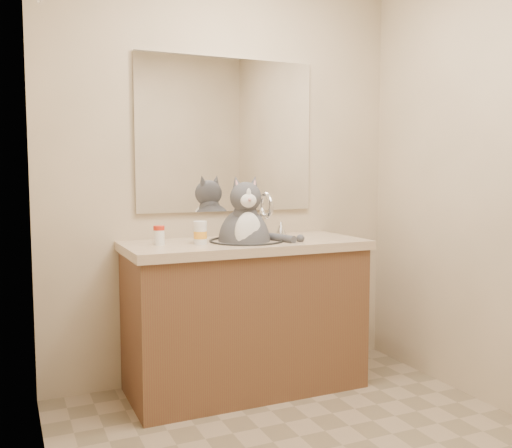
{
  "coord_description": "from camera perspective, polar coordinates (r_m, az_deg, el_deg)",
  "views": [
    {
      "loc": [
        -1.23,
        -1.94,
        1.24
      ],
      "look_at": [
        -0.07,
        0.65,
        0.97
      ],
      "focal_mm": 40.0,
      "sensor_mm": 36.0,
      "label": 1
    }
  ],
  "objects": [
    {
      "name": "mirror",
      "position": [
        3.42,
        -2.92,
        8.85
      ],
      "size": [
        1.1,
        0.02,
        0.9
      ],
      "primitive_type": "cube",
      "color": "white",
      "rests_on": "room"
    },
    {
      "name": "pill_bottle_redcap",
      "position": [
        3.05,
        -9.67,
        -1.12
      ],
      "size": [
        0.07,
        0.07,
        0.1
      ],
      "rotation": [
        0.0,
        0.0,
        -0.22
      ],
      "color": "white",
      "rests_on": "vanity"
    },
    {
      "name": "pill_bottle_orange",
      "position": [
        3.05,
        -5.59,
        -0.91
      ],
      "size": [
        0.09,
        0.09,
        0.12
      ],
      "rotation": [
        0.0,
        0.0,
        0.36
      ],
      "color": "white",
      "rests_on": "vanity"
    },
    {
      "name": "cat",
      "position": [
        3.16,
        -1.11,
        -1.28
      ],
      "size": [
        0.4,
        0.39,
        0.57
      ],
      "rotation": [
        0.0,
        0.0,
        -0.19
      ],
      "color": "#424246",
      "rests_on": "vanity"
    },
    {
      "name": "grey_canister",
      "position": [
        3.14,
        -5.85,
        -1.18
      ],
      "size": [
        0.06,
        0.06,
        0.07
      ],
      "rotation": [
        0.0,
        0.0,
        0.28
      ],
      "color": "slate",
      "rests_on": "vanity"
    },
    {
      "name": "shower_curtain",
      "position": [
        2.06,
        -18.86,
        -0.79
      ],
      "size": [
        0.02,
        1.3,
        1.93
      ],
      "color": "beige",
      "rests_on": "ground"
    },
    {
      "name": "room",
      "position": [
        2.3,
        8.32,
        4.27
      ],
      "size": [
        2.22,
        2.52,
        2.42
      ],
      "color": "gray",
      "rests_on": "ground"
    },
    {
      "name": "vanity",
      "position": [
        3.26,
        -1.09,
        -8.81
      ],
      "size": [
        1.34,
        0.59,
        1.12
      ],
      "color": "brown",
      "rests_on": "ground"
    }
  ]
}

